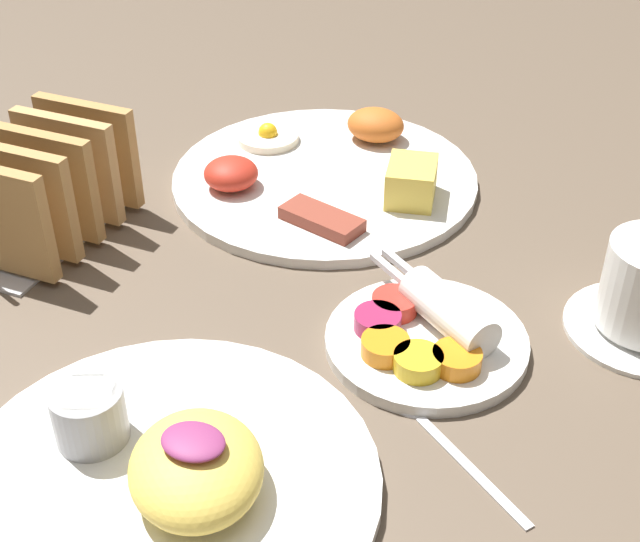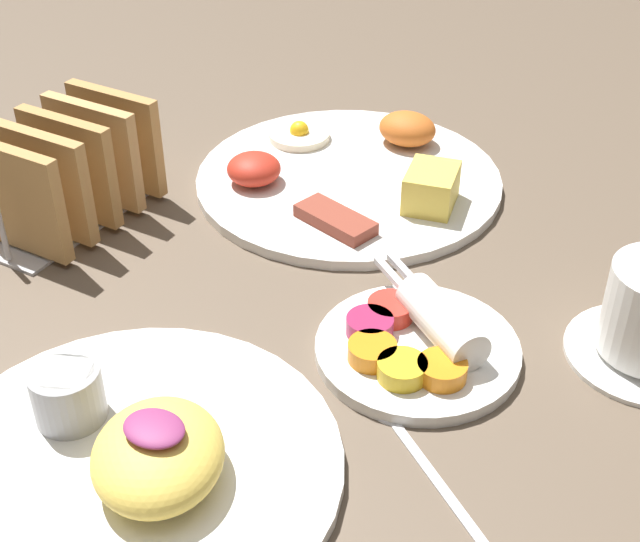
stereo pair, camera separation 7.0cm
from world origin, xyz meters
The scene contains 6 objects.
ground_plane centered at (0.00, 0.00, 0.00)m, with size 3.00×3.00×0.00m, color brown.
plate_breakfast centered at (-0.04, 0.21, 0.01)m, with size 0.30×0.30×0.05m.
plate_condiments centered at (0.13, 0.01, 0.01)m, with size 0.15×0.15×0.04m.
plate_foreground centered at (0.02, -0.19, 0.01)m, with size 0.27×0.27×0.06m.
toast_rack centered at (-0.23, 0.03, 0.05)m, with size 0.10×0.18×0.10m.
teaspoon centered at (0.16, -0.08, 0.00)m, with size 0.11×0.08×0.01m.
Camera 2 is at (0.32, -0.47, 0.44)m, focal length 50.00 mm.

